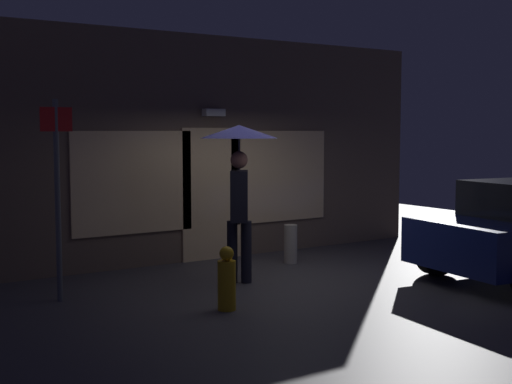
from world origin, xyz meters
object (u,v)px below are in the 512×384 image
object	(u,v)px
sidewalk_bollard	(291,244)
fire_hydrant	(227,280)
person_with_umbrella	(239,161)
street_sign_post	(57,188)

from	to	relation	value
sidewalk_bollard	fire_hydrant	xyz separation A→B (m)	(-2.38, -1.96, 0.05)
person_with_umbrella	sidewalk_bollard	world-z (taller)	person_with_umbrella
fire_hydrant	street_sign_post	bearing A→B (deg)	135.13
person_with_umbrella	sidewalk_bollard	size ratio (longest dim) A/B	3.54
sidewalk_bollard	fire_hydrant	world-z (taller)	fire_hydrant
person_with_umbrella	fire_hydrant	bearing A→B (deg)	-4.59
sidewalk_bollard	fire_hydrant	bearing A→B (deg)	-140.46
street_sign_post	fire_hydrant	world-z (taller)	street_sign_post
person_with_umbrella	fire_hydrant	distance (m)	2.03
sidewalk_bollard	person_with_umbrella	bearing A→B (deg)	-152.21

